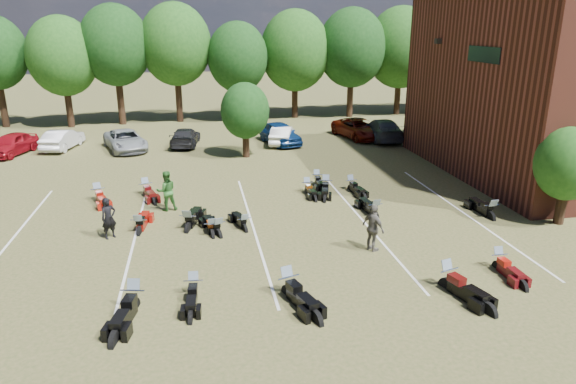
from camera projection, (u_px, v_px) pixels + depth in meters
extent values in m
plane|color=brown|center=(337.00, 250.00, 20.24)|extent=(160.00, 160.00, 0.00)
imported|color=maroon|center=(12.00, 144.00, 34.72)|extent=(2.92, 4.65, 1.48)
imported|color=silver|center=(62.00, 139.00, 36.33)|extent=(2.34, 4.47, 1.40)
imported|color=gray|center=(125.00, 140.00, 36.02)|extent=(3.77, 5.49, 1.39)
imported|color=black|center=(185.00, 137.00, 37.32)|extent=(2.37, 4.62, 1.28)
imported|color=navy|center=(280.00, 133.00, 37.85)|extent=(2.97, 4.97, 1.59)
imported|color=beige|center=(282.00, 135.00, 37.82)|extent=(2.59, 4.34, 1.35)
imported|color=#570E05|center=(359.00, 129.00, 39.81)|extent=(3.58, 5.75, 1.48)
imported|color=#323336|center=(382.00, 130.00, 39.14)|extent=(2.60, 5.64, 1.60)
imported|color=black|center=(109.00, 218.00, 21.15)|extent=(0.76, 0.70, 1.75)
imported|color=#2B6325|center=(167.00, 191.00, 24.29)|extent=(1.07, 0.91, 1.94)
imported|color=#57534A|center=(373.00, 228.00, 19.93)|extent=(0.89, 1.21, 1.90)
cube|color=black|center=(438.00, 41.00, 30.70)|extent=(0.30, 0.40, 0.30)
cube|color=black|center=(484.00, 55.00, 26.20)|extent=(0.06, 3.00, 0.80)
cylinder|color=black|center=(4.00, 104.00, 43.11)|extent=(0.58, 0.58, 4.08)
cylinder|color=black|center=(67.00, 103.00, 43.96)|extent=(0.58, 0.58, 4.08)
ellipsoid|color=#1E4C19|center=(60.00, 51.00, 42.62)|extent=(6.00, 6.00, 6.90)
cylinder|color=black|center=(127.00, 101.00, 44.82)|extent=(0.57, 0.58, 4.08)
ellipsoid|color=#1E4C19|center=(122.00, 50.00, 43.47)|extent=(6.00, 6.00, 6.90)
cylinder|color=black|center=(185.00, 100.00, 45.67)|extent=(0.57, 0.58, 4.08)
ellipsoid|color=#1E4C19|center=(182.00, 50.00, 44.32)|extent=(6.00, 6.00, 6.90)
cylinder|color=black|center=(241.00, 98.00, 46.52)|extent=(0.58, 0.58, 4.08)
ellipsoid|color=#1E4C19|center=(240.00, 49.00, 45.18)|extent=(6.00, 6.00, 6.90)
cylinder|color=black|center=(295.00, 97.00, 47.38)|extent=(0.57, 0.58, 4.08)
ellipsoid|color=#1E4C19|center=(296.00, 49.00, 46.03)|extent=(6.00, 6.00, 6.90)
cylinder|color=black|center=(347.00, 96.00, 48.23)|extent=(0.57, 0.58, 4.08)
ellipsoid|color=#1E4C19|center=(349.00, 48.00, 46.88)|extent=(6.00, 6.00, 6.90)
cylinder|color=black|center=(398.00, 94.00, 49.08)|extent=(0.57, 0.58, 4.08)
ellipsoid|color=#1E4C19|center=(401.00, 48.00, 47.74)|extent=(6.00, 6.00, 6.90)
cylinder|color=black|center=(446.00, 93.00, 49.93)|extent=(0.58, 0.58, 4.08)
ellipsoid|color=#1E4C19|center=(451.00, 47.00, 48.59)|extent=(6.00, 6.00, 6.90)
cylinder|color=black|center=(493.00, 92.00, 50.79)|extent=(0.58, 0.58, 4.08)
ellipsoid|color=#1E4C19|center=(499.00, 47.00, 49.44)|extent=(6.00, 6.00, 6.90)
cylinder|color=black|center=(561.00, 205.00, 22.70)|extent=(0.24, 0.24, 1.71)
sphere|color=#1E4C19|center=(568.00, 164.00, 22.10)|extent=(2.80, 2.80, 2.80)
cylinder|color=black|center=(246.00, 143.00, 34.08)|extent=(0.24, 0.24, 1.90)
sphere|color=#1E4C19|center=(245.00, 111.00, 33.41)|extent=(3.20, 3.20, 3.20)
cube|color=silver|center=(8.00, 244.00, 20.83)|extent=(0.10, 14.00, 0.01)
cube|color=silver|center=(136.00, 235.00, 21.68)|extent=(0.10, 14.00, 0.01)
cube|color=silver|center=(253.00, 227.00, 22.53)|extent=(0.10, 14.00, 0.01)
cube|color=silver|center=(362.00, 220.00, 23.38)|extent=(0.10, 14.00, 0.01)
cube|color=silver|center=(463.00, 213.00, 24.24)|extent=(0.10, 14.00, 0.01)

